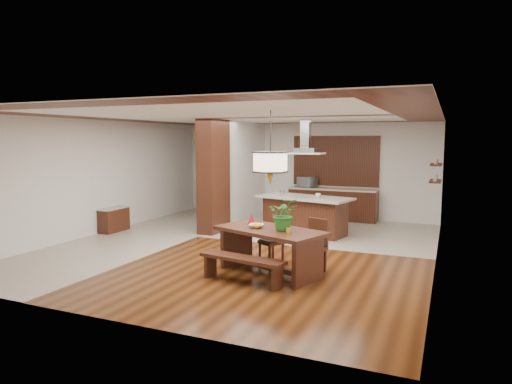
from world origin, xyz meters
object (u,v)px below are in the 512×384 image
at_px(dining_chair_right, 312,246).
at_px(kitchen_island, 305,215).
at_px(fruit_bowl, 256,226).
at_px(dining_bench, 242,270).
at_px(microwave, 307,182).
at_px(dining_chair_left, 271,239).
at_px(foliage_plant, 284,214).
at_px(dining_table, 270,241).
at_px(range_hood, 306,136).
at_px(pendant_lantern, 270,148).
at_px(island_cup, 318,195).
at_px(hallway_console, 114,220).

height_order(dining_chair_right, kitchen_island, kitchen_island).
height_order(dining_chair_right, fruit_bowl, dining_chair_right).
relative_size(dining_bench, microwave, 2.81).
relative_size(dining_chair_left, kitchen_island, 0.36).
height_order(foliage_plant, microwave, foliage_plant).
distance_m(dining_table, kitchen_island, 3.55).
bearing_deg(microwave, range_hood, -50.01).
bearing_deg(dining_chair_left, foliage_plant, -22.93).
xyz_separation_m(dining_bench, kitchen_island, (-0.20, 4.18, 0.28)).
relative_size(dining_chair_left, dining_chair_right, 0.94).
height_order(fruit_bowl, kitchen_island, kitchen_island).
distance_m(pendant_lantern, island_cup, 3.66).
height_order(dining_chair_left, kitchen_island, kitchen_island).
relative_size(hallway_console, kitchen_island, 0.35).
relative_size(dining_chair_right, range_hood, 1.07).
height_order(dining_chair_left, range_hood, range_hood).
xyz_separation_m(dining_table, foliage_plant, (0.27, -0.02, 0.50)).
bearing_deg(dining_bench, microwave, 97.48).
bearing_deg(dining_chair_right, range_hood, 127.44).
height_order(pendant_lantern, fruit_bowl, pendant_lantern).
distance_m(dining_chair_left, microwave, 5.28).
bearing_deg(foliage_plant, island_cup, 95.82).
height_order(dining_chair_right, pendant_lantern, pendant_lantern).
relative_size(range_hood, island_cup, 7.10).
bearing_deg(microwave, pendant_lantern, -54.97).
xyz_separation_m(range_hood, microwave, (-0.66, 2.38, -1.36)).
height_order(dining_bench, dining_chair_right, dining_chair_right).
xyz_separation_m(foliage_plant, fruit_bowl, (-0.55, 0.04, -0.26)).
relative_size(pendant_lantern, island_cup, 10.33).
distance_m(foliage_plant, kitchen_island, 3.66).
bearing_deg(dining_chair_right, island_cup, 121.66).
bearing_deg(foliage_plant, pendant_lantern, 174.88).
xyz_separation_m(dining_chair_left, pendant_lantern, (0.26, -0.73, 1.80)).
height_order(kitchen_island, range_hood, range_hood).
relative_size(kitchen_island, island_cup, 19.82).
distance_m(range_hood, island_cup, 1.49).
distance_m(hallway_console, fruit_bowl, 5.20).
bearing_deg(pendant_lantern, foliage_plant, -5.12).
relative_size(dining_table, island_cup, 17.06).
relative_size(dining_table, fruit_bowl, 8.23).
bearing_deg(foliage_plant, dining_chair_right, 47.45).
xyz_separation_m(dining_bench, range_hood, (-0.20, 4.18, 2.25)).
xyz_separation_m(dining_table, island_cup, (-0.08, 3.45, 0.42)).
bearing_deg(dining_table, range_hood, 97.12).
height_order(hallway_console, kitchen_island, kitchen_island).
bearing_deg(hallway_console, range_hood, 19.49).
relative_size(dining_bench, kitchen_island, 0.62).
distance_m(foliage_plant, microwave, 6.08).
relative_size(dining_table, range_hood, 2.40).
distance_m(dining_table, island_cup, 3.48).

